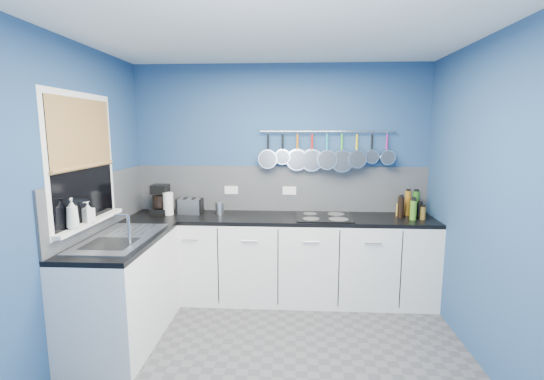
# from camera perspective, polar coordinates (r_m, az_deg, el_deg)

# --- Properties ---
(floor) EXTENTS (3.20, 3.00, 0.02)m
(floor) POSITION_cam_1_polar(r_m,az_deg,el_deg) (3.30, 0.11, -24.37)
(floor) COLOR #47474C
(floor) RESTS_ON ground
(ceiling) EXTENTS (3.20, 3.00, 0.02)m
(ceiling) POSITION_cam_1_polar(r_m,az_deg,el_deg) (2.85, 0.12, 23.33)
(ceiling) COLOR white
(ceiling) RESTS_ON ground
(wall_back) EXTENTS (3.20, 0.02, 2.50)m
(wall_back) POSITION_cam_1_polar(r_m,az_deg,el_deg) (4.30, 1.26, 1.57)
(wall_back) COLOR navy
(wall_back) RESTS_ON ground
(wall_front) EXTENTS (3.20, 0.02, 2.50)m
(wall_front) POSITION_cam_1_polar(r_m,az_deg,el_deg) (1.37, -3.63, -14.92)
(wall_front) COLOR navy
(wall_front) RESTS_ON ground
(wall_left) EXTENTS (0.02, 3.00, 2.50)m
(wall_left) POSITION_cam_1_polar(r_m,az_deg,el_deg) (3.32, -28.88, -1.77)
(wall_left) COLOR navy
(wall_left) RESTS_ON ground
(wall_right) EXTENTS (0.02, 3.00, 2.50)m
(wall_right) POSITION_cam_1_polar(r_m,az_deg,el_deg) (3.16, 30.70, -2.40)
(wall_right) COLOR navy
(wall_right) RESTS_ON ground
(backsplash_back) EXTENTS (3.20, 0.02, 0.50)m
(backsplash_back) POSITION_cam_1_polar(r_m,az_deg,el_deg) (4.29, 1.25, 0.21)
(backsplash_back) COLOR slate
(backsplash_back) RESTS_ON wall_back
(backsplash_left) EXTENTS (0.02, 1.80, 0.50)m
(backsplash_left) POSITION_cam_1_polar(r_m,az_deg,el_deg) (3.84, -23.75, -1.61)
(backsplash_left) COLOR slate
(backsplash_left) RESTS_ON wall_left
(cabinet_run_back) EXTENTS (3.20, 0.60, 0.86)m
(cabinet_run_back) POSITION_cam_1_polar(r_m,az_deg,el_deg) (4.19, 1.06, -10.18)
(cabinet_run_back) COLOR silver
(cabinet_run_back) RESTS_ON ground
(worktop_back) EXTENTS (3.20, 0.60, 0.04)m
(worktop_back) POSITION_cam_1_polar(r_m,az_deg,el_deg) (4.06, 1.08, -4.18)
(worktop_back) COLOR black
(worktop_back) RESTS_ON cabinet_run_back
(cabinet_run_left) EXTENTS (0.60, 1.20, 0.86)m
(cabinet_run_left) POSITION_cam_1_polar(r_m,az_deg,el_deg) (3.65, -21.06, -13.76)
(cabinet_run_left) COLOR silver
(cabinet_run_left) RESTS_ON ground
(worktop_left) EXTENTS (0.60, 1.20, 0.04)m
(worktop_left) POSITION_cam_1_polar(r_m,az_deg,el_deg) (3.51, -21.47, -6.94)
(worktop_left) COLOR black
(worktop_left) RESTS_ON cabinet_run_left
(window_frame) EXTENTS (0.01, 1.00, 1.10)m
(window_frame) POSITION_cam_1_polar(r_m,az_deg,el_deg) (3.52, -26.18, 3.91)
(window_frame) COLOR white
(window_frame) RESTS_ON wall_left
(window_glass) EXTENTS (0.01, 0.90, 1.00)m
(window_glass) POSITION_cam_1_polar(r_m,az_deg,el_deg) (3.52, -26.11, 3.92)
(window_glass) COLOR black
(window_glass) RESTS_ON wall_left
(bamboo_blind) EXTENTS (0.01, 0.90, 0.55)m
(bamboo_blind) POSITION_cam_1_polar(r_m,az_deg,el_deg) (3.50, -26.25, 7.58)
(bamboo_blind) COLOR #A87044
(bamboo_blind) RESTS_ON wall_left
(window_sill) EXTENTS (0.10, 0.98, 0.03)m
(window_sill) POSITION_cam_1_polar(r_m,az_deg,el_deg) (3.58, -25.26, -4.30)
(window_sill) COLOR white
(window_sill) RESTS_ON wall_left
(sink_unit) EXTENTS (0.50, 0.95, 0.01)m
(sink_unit) POSITION_cam_1_polar(r_m,az_deg,el_deg) (3.50, -21.50, -6.57)
(sink_unit) COLOR silver
(sink_unit) RESTS_ON worktop_left
(mixer_tap) EXTENTS (0.12, 0.08, 0.26)m
(mixer_tap) POSITION_cam_1_polar(r_m,az_deg,el_deg) (3.25, -20.38, -5.40)
(mixer_tap) COLOR silver
(mixer_tap) RESTS_ON worktop_left
(socket_left) EXTENTS (0.15, 0.01, 0.09)m
(socket_left) POSITION_cam_1_polar(r_m,az_deg,el_deg) (4.34, -6.03, -0.01)
(socket_left) COLOR white
(socket_left) RESTS_ON backsplash_back
(socket_right) EXTENTS (0.15, 0.01, 0.09)m
(socket_right) POSITION_cam_1_polar(r_m,az_deg,el_deg) (4.28, 2.58, -0.09)
(socket_right) COLOR white
(socket_right) RESTS_ON backsplash_back
(pot_rail) EXTENTS (1.45, 0.02, 0.02)m
(pot_rail) POSITION_cam_1_polar(r_m,az_deg,el_deg) (4.22, 8.14, 8.56)
(pot_rail) COLOR silver
(pot_rail) RESTS_ON wall_back
(soap_bottle_a) EXTENTS (0.12, 0.12, 0.24)m
(soap_bottle_a) POSITION_cam_1_polar(r_m,az_deg,el_deg) (3.31, -27.42, -3.11)
(soap_bottle_a) COLOR white
(soap_bottle_a) RESTS_ON window_sill
(soap_bottle_b) EXTENTS (0.10, 0.10, 0.17)m
(soap_bottle_b) POSITION_cam_1_polar(r_m,az_deg,el_deg) (3.50, -25.52, -2.91)
(soap_bottle_b) COLOR white
(soap_bottle_b) RESTS_ON window_sill
(paper_towel) EXTENTS (0.12, 0.12, 0.24)m
(paper_towel) POSITION_cam_1_polar(r_m,az_deg,el_deg) (4.25, -15.06, -1.97)
(paper_towel) COLOR white
(paper_towel) RESTS_ON worktop_back
(coffee_maker) EXTENTS (0.18, 0.20, 0.31)m
(coffee_maker) POSITION_cam_1_polar(r_m,az_deg,el_deg) (4.33, -16.22, -1.32)
(coffee_maker) COLOR black
(coffee_maker) RESTS_ON worktop_back
(toaster) EXTENTS (0.27, 0.17, 0.16)m
(toaster) POSITION_cam_1_polar(r_m,az_deg,el_deg) (4.26, -12.03, -2.35)
(toaster) COLOR silver
(toaster) RESTS_ON worktop_back
(canister) EXTENTS (0.09, 0.09, 0.13)m
(canister) POSITION_cam_1_polar(r_m,az_deg,el_deg) (4.18, -7.72, -2.68)
(canister) COLOR silver
(canister) RESTS_ON worktop_back
(hob) EXTENTS (0.57, 0.50, 0.01)m
(hob) POSITION_cam_1_polar(r_m,az_deg,el_deg) (4.04, 7.67, -3.96)
(hob) COLOR black
(hob) RESTS_ON worktop_back
(pan_0) EXTENTS (0.21, 0.08, 0.40)m
(pan_0) POSITION_cam_1_polar(r_m,az_deg,el_deg) (4.21, -0.60, 5.92)
(pan_0) COLOR silver
(pan_0) RESTS_ON pot_rail
(pan_1) EXTENTS (0.17, 0.06, 0.36)m
(pan_1) POSITION_cam_1_polar(r_m,az_deg,el_deg) (4.20, 1.57, 6.21)
(pan_1) COLOR silver
(pan_1) RESTS_ON pot_rail
(pan_2) EXTENTS (0.23, 0.05, 0.42)m
(pan_2) POSITION_cam_1_polar(r_m,az_deg,el_deg) (4.20, 3.75, 5.75)
(pan_2) COLOR silver
(pan_2) RESTS_ON pot_rail
(pan_3) EXTENTS (0.24, 0.05, 0.43)m
(pan_3) POSITION_cam_1_polar(r_m,az_deg,el_deg) (4.20, 5.92, 5.68)
(pan_3) COLOR silver
(pan_3) RESTS_ON pot_rail
(pan_4) EXTENTS (0.22, 0.12, 0.41)m
(pan_4) POSITION_cam_1_polar(r_m,az_deg,el_deg) (4.21, 8.09, 5.80)
(pan_4) COLOR silver
(pan_4) RESTS_ON pot_rail
(pan_5) EXTENTS (0.24, 0.10, 0.43)m
(pan_5) POSITION_cam_1_polar(r_m,az_deg,el_deg) (4.23, 10.24, 5.58)
(pan_5) COLOR silver
(pan_5) RESTS_ON pot_rail
(pan_6) EXTENTS (0.20, 0.11, 0.39)m
(pan_6) POSITION_cam_1_polar(r_m,az_deg,el_deg) (4.25, 12.39, 5.83)
(pan_6) COLOR silver
(pan_6) RESTS_ON pot_rail
(pan_7) EXTENTS (0.15, 0.07, 0.34)m
(pan_7) POSITION_cam_1_polar(r_m,az_deg,el_deg) (4.28, 14.51, 6.08)
(pan_7) COLOR silver
(pan_7) RESTS_ON pot_rail
(pan_8) EXTENTS (0.16, 0.10, 0.35)m
(pan_8) POSITION_cam_1_polar(r_m,az_deg,el_deg) (4.31, 16.59, 5.96)
(pan_8) COLOR silver
(pan_8) RESTS_ON pot_rail
(condiment_0) EXTENTS (0.07, 0.07, 0.26)m
(condiment_0) POSITION_cam_1_polar(r_m,az_deg,el_deg) (4.34, 20.46, -1.87)
(condiment_0) COLOR #265919
(condiment_0) RESTS_ON worktop_back
(condiment_1) EXTENTS (0.06, 0.06, 0.26)m
(condiment_1) POSITION_cam_1_polar(r_m,az_deg,el_deg) (4.31, 19.40, -1.86)
(condiment_1) COLOR #8C5914
(condiment_1) RESTS_ON worktop_back
(condiment_2) EXTENTS (0.07, 0.07, 0.13)m
(condiment_2) POSITION_cam_1_polar(r_m,az_deg,el_deg) (4.29, 18.29, -2.76)
(condiment_2) COLOR olive
(condiment_2) RESTS_ON worktop_back
(condiment_3) EXTENTS (0.07, 0.07, 0.15)m
(condiment_3) POSITION_cam_1_polar(r_m,az_deg,el_deg) (4.26, 20.95, -2.82)
(condiment_3) COLOR black
(condiment_3) RESTS_ON worktop_back
(condiment_4) EXTENTS (0.06, 0.06, 0.20)m
(condiment_4) POSITION_cam_1_polar(r_m,az_deg,el_deg) (4.23, 20.12, -2.57)
(condiment_4) COLOR #4C190C
(condiment_4) RESTS_ON worktop_back
(condiment_5) EXTENTS (0.06, 0.06, 0.22)m
(condiment_5) POSITION_cam_1_polar(r_m,az_deg,el_deg) (4.21, 18.49, -2.41)
(condiment_5) COLOR black
(condiment_5) RESTS_ON worktop_back
(condiment_6) EXTENTS (0.05, 0.05, 0.13)m
(condiment_6) POSITION_cam_1_polar(r_m,az_deg,el_deg) (4.19, 21.39, -3.21)
(condiment_6) COLOR brown
(condiment_6) RESTS_ON worktop_back
(condiment_7) EXTENTS (0.07, 0.07, 0.20)m
(condiment_7) POSITION_cam_1_polar(r_m,az_deg,el_deg) (4.14, 20.14, -2.82)
(condiment_7) COLOR #3F721E
(condiment_7) RESTS_ON worktop_back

